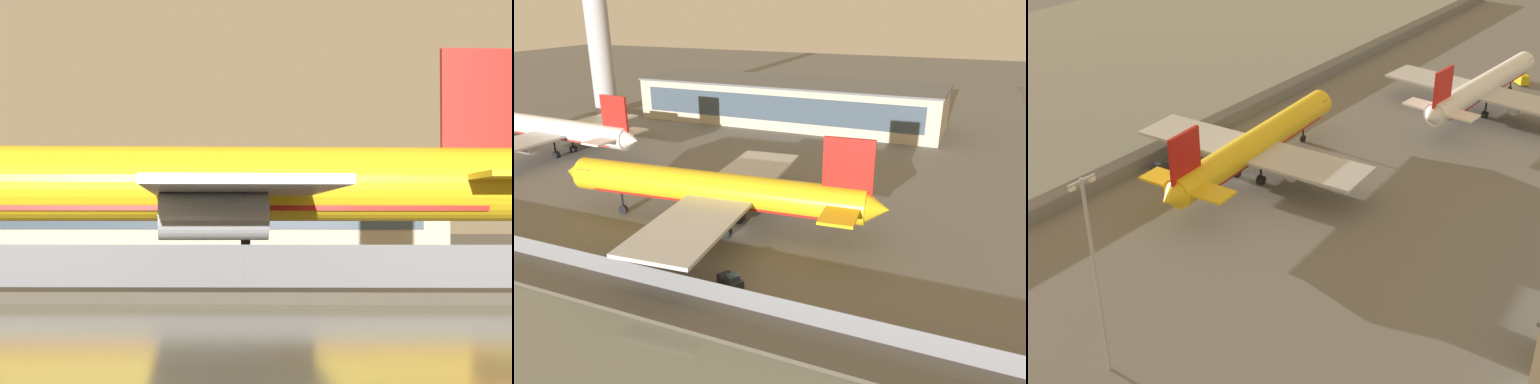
% 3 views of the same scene
% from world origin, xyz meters
% --- Properties ---
extents(ground_plane, '(500.00, 500.00, 0.00)m').
position_xyz_m(ground_plane, '(0.00, 0.00, 0.00)').
color(ground_plane, '#66635E').
extents(shoreline_seawall, '(320.00, 3.00, 0.50)m').
position_xyz_m(shoreline_seawall, '(0.00, -20.50, 0.25)').
color(shoreline_seawall, '#474238').
rests_on(shoreline_seawall, ground).
extents(perimeter_fence, '(280.00, 0.10, 2.27)m').
position_xyz_m(perimeter_fence, '(0.00, -16.00, 1.14)').
color(perimeter_fence, slate).
rests_on(perimeter_fence, ground).
extents(cargo_jet_yellow, '(48.15, 41.25, 14.52)m').
position_xyz_m(cargo_jet_yellow, '(-2.84, 0.55, 5.54)').
color(cargo_jet_yellow, yellow).
rests_on(cargo_jet_yellow, ground).
extents(passenger_jet_white_red, '(45.34, 38.79, 13.54)m').
position_xyz_m(passenger_jet_white_red, '(-51.44, 19.58, 5.17)').
color(passenger_jet_white_red, white).
rests_on(passenger_jet_white_red, ground).
extents(baggage_tug, '(3.57, 2.99, 1.80)m').
position_xyz_m(baggage_tug, '(6.21, -13.02, 0.81)').
color(baggage_tug, '#1E2328').
rests_on(baggage_tug, ground).
extents(control_tower, '(12.29, 12.29, 44.15)m').
position_xyz_m(control_tower, '(-69.12, 56.08, 25.30)').
color(control_tower, '#ADADB2').
rests_on(control_tower, ground).
extents(terminal_building, '(78.18, 22.38, 10.73)m').
position_xyz_m(terminal_building, '(-17.25, 66.11, 5.38)').
color(terminal_building, '#BCB299').
rests_on(terminal_building, ground).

